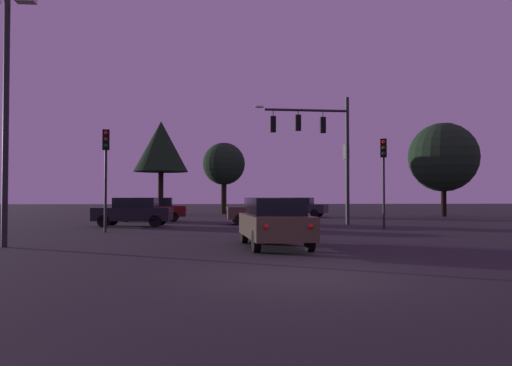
{
  "coord_description": "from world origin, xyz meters",
  "views": [
    {
      "loc": [
        -1.82,
        -9.98,
        1.54
      ],
      "look_at": [
        0.55,
        17.57,
        2.31
      ],
      "focal_mm": 36.06,
      "sensor_mm": 36.0,
      "label": 1
    }
  ],
  "objects_px": {
    "car_crossing_left": "(134,211)",
    "car_parked_lot": "(152,209)",
    "traffic_light_median": "(106,160)",
    "tree_center_horizon": "(161,147)",
    "car_crossing_right": "(262,210)",
    "car_nearside_lane": "(274,221)",
    "tree_left_far": "(224,164)",
    "traffic_signal_mast_arm": "(320,138)",
    "traffic_light_corner_left": "(347,168)",
    "traffic_light_corner_right": "(384,165)",
    "car_far_lane": "(299,207)",
    "tree_behind_sign": "(443,157)",
    "parking_lot_lamp_post": "(6,86)"
  },
  "relations": [
    {
      "from": "tree_center_horizon",
      "to": "traffic_light_corner_left",
      "type": "bearing_deg",
      "value": -47.79
    },
    {
      "from": "car_far_lane",
      "to": "car_parked_lot",
      "type": "distance_m",
      "value": 12.57
    },
    {
      "from": "traffic_light_corner_right",
      "to": "parking_lot_lamp_post",
      "type": "bearing_deg",
      "value": -151.96
    },
    {
      "from": "traffic_signal_mast_arm",
      "to": "traffic_light_corner_right",
      "type": "height_order",
      "value": "traffic_signal_mast_arm"
    },
    {
      "from": "tree_left_far",
      "to": "traffic_light_corner_right",
      "type": "bearing_deg",
      "value": -72.7
    },
    {
      "from": "car_parked_lot",
      "to": "tree_left_far",
      "type": "height_order",
      "value": "tree_left_far"
    },
    {
      "from": "traffic_light_median",
      "to": "car_parked_lot",
      "type": "xyz_separation_m",
      "value": [
        0.83,
        10.27,
        -2.41
      ]
    },
    {
      "from": "car_crossing_left",
      "to": "car_crossing_right",
      "type": "distance_m",
      "value": 7.1
    },
    {
      "from": "traffic_light_corner_left",
      "to": "traffic_light_median",
      "type": "distance_m",
      "value": 15.05
    },
    {
      "from": "traffic_signal_mast_arm",
      "to": "car_crossing_right",
      "type": "distance_m",
      "value": 5.24
    },
    {
      "from": "traffic_light_median",
      "to": "tree_center_horizon",
      "type": "distance_m",
      "value": 21.83
    },
    {
      "from": "tree_left_far",
      "to": "car_parked_lot",
      "type": "bearing_deg",
      "value": -109.32
    },
    {
      "from": "traffic_light_median",
      "to": "car_far_lane",
      "type": "height_order",
      "value": "traffic_light_median"
    },
    {
      "from": "traffic_light_median",
      "to": "tree_left_far",
      "type": "bearing_deg",
      "value": 76.67
    },
    {
      "from": "car_nearside_lane",
      "to": "tree_behind_sign",
      "type": "relative_size",
      "value": 0.61
    },
    {
      "from": "car_nearside_lane",
      "to": "tree_left_far",
      "type": "xyz_separation_m",
      "value": [
        -0.82,
        31.74,
        3.81
      ]
    },
    {
      "from": "car_nearside_lane",
      "to": "car_crossing_right",
      "type": "bearing_deg",
      "value": 86.04
    },
    {
      "from": "car_nearside_lane",
      "to": "car_crossing_left",
      "type": "bearing_deg",
      "value": 117.05
    },
    {
      "from": "traffic_light_corner_right",
      "to": "tree_center_horizon",
      "type": "xyz_separation_m",
      "value": [
        -12.72,
        20.46,
        2.79
      ]
    },
    {
      "from": "car_crossing_left",
      "to": "tree_center_horizon",
      "type": "height_order",
      "value": "tree_center_horizon"
    },
    {
      "from": "tree_behind_sign",
      "to": "parking_lot_lamp_post",
      "type": "bearing_deg",
      "value": -136.9
    },
    {
      "from": "traffic_light_corner_right",
      "to": "car_crossing_right",
      "type": "height_order",
      "value": "traffic_light_corner_right"
    },
    {
      "from": "traffic_light_corner_left",
      "to": "car_far_lane",
      "type": "xyz_separation_m",
      "value": [
        -1.39,
        9.15,
        -2.56
      ]
    },
    {
      "from": "car_crossing_left",
      "to": "car_far_lane",
      "type": "bearing_deg",
      "value": 48.57
    },
    {
      "from": "traffic_signal_mast_arm",
      "to": "car_far_lane",
      "type": "xyz_separation_m",
      "value": [
        0.81,
        11.64,
        -4.1
      ]
    },
    {
      "from": "traffic_light_corner_left",
      "to": "parking_lot_lamp_post",
      "type": "xyz_separation_m",
      "value": [
        -14.62,
        -14.38,
        1.63
      ]
    },
    {
      "from": "traffic_light_corner_right",
      "to": "traffic_light_median",
      "type": "bearing_deg",
      "value": -174.73
    },
    {
      "from": "car_crossing_right",
      "to": "car_far_lane",
      "type": "xyz_separation_m",
      "value": [
        4.0,
        10.98,
        0.0
      ]
    },
    {
      "from": "traffic_light_median",
      "to": "tree_left_far",
      "type": "distance_m",
      "value": 25.11
    },
    {
      "from": "traffic_light_corner_right",
      "to": "car_parked_lot",
      "type": "bearing_deg",
      "value": 143.3
    },
    {
      "from": "car_nearside_lane",
      "to": "car_crossing_left",
      "type": "xyz_separation_m",
      "value": [
        -6.04,
        11.82,
        -0.0
      ]
    },
    {
      "from": "traffic_signal_mast_arm",
      "to": "car_crossing_left",
      "type": "height_order",
      "value": "traffic_signal_mast_arm"
    },
    {
      "from": "traffic_signal_mast_arm",
      "to": "car_crossing_left",
      "type": "relative_size",
      "value": 1.75
    },
    {
      "from": "tree_behind_sign",
      "to": "traffic_light_corner_left",
      "type": "bearing_deg",
      "value": -139.02
    },
    {
      "from": "traffic_light_median",
      "to": "car_crossing_right",
      "type": "relative_size",
      "value": 1.12
    },
    {
      "from": "traffic_light_corner_right",
      "to": "car_nearside_lane",
      "type": "height_order",
      "value": "traffic_light_corner_right"
    },
    {
      "from": "car_crossing_right",
      "to": "car_parked_lot",
      "type": "relative_size",
      "value": 0.89
    },
    {
      "from": "tree_center_horizon",
      "to": "car_far_lane",
      "type": "bearing_deg",
      "value": -23.03
    },
    {
      "from": "traffic_light_median",
      "to": "tree_left_far",
      "type": "height_order",
      "value": "tree_left_far"
    },
    {
      "from": "traffic_light_corner_left",
      "to": "traffic_light_median",
      "type": "xyz_separation_m",
      "value": [
        -12.91,
        -7.74,
        -0.15
      ]
    },
    {
      "from": "traffic_light_median",
      "to": "car_crossing_right",
      "type": "xyz_separation_m",
      "value": [
        7.52,
        5.9,
        -2.41
      ]
    },
    {
      "from": "car_nearside_lane",
      "to": "car_parked_lot",
      "type": "bearing_deg",
      "value": 108.15
    },
    {
      "from": "car_parked_lot",
      "to": "tree_behind_sign",
      "type": "relative_size",
      "value": 0.6
    },
    {
      "from": "car_crossing_left",
      "to": "car_parked_lot",
      "type": "xyz_separation_m",
      "value": [
        0.26,
        5.79,
        0.0
      ]
    },
    {
      "from": "parking_lot_lamp_post",
      "to": "traffic_light_corner_right",
      "type": "bearing_deg",
      "value": 28.04
    },
    {
      "from": "traffic_signal_mast_arm",
      "to": "car_nearside_lane",
      "type": "relative_size",
      "value": 1.56
    },
    {
      "from": "traffic_light_corner_left",
      "to": "tree_behind_sign",
      "type": "bearing_deg",
      "value": 40.98
    },
    {
      "from": "car_crossing_right",
      "to": "parking_lot_lamp_post",
      "type": "xyz_separation_m",
      "value": [
        -9.23,
        -12.54,
        4.2
      ]
    },
    {
      "from": "car_far_lane",
      "to": "parking_lot_lamp_post",
      "type": "bearing_deg",
      "value": -119.35
    },
    {
      "from": "car_nearside_lane",
      "to": "car_crossing_right",
      "type": "xyz_separation_m",
      "value": [
        0.92,
        13.24,
        -0.0
      ]
    }
  ]
}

